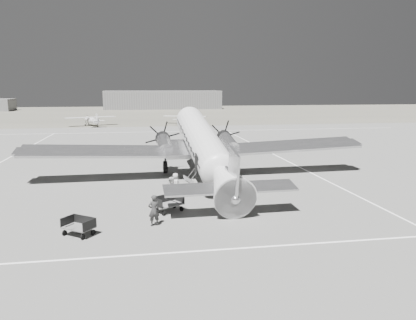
# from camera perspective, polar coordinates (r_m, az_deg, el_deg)

# --- Properties ---
(ground) EXTENTS (260.00, 260.00, 0.00)m
(ground) POSITION_cam_1_polar(r_m,az_deg,el_deg) (33.29, -3.41, -3.32)
(ground) COLOR slate
(ground) RESTS_ON ground
(taxi_line_near) EXTENTS (60.00, 0.15, 0.01)m
(taxi_line_near) POSITION_cam_1_polar(r_m,az_deg,el_deg) (20.07, 0.95, -12.53)
(taxi_line_near) COLOR white
(taxi_line_near) RESTS_ON ground
(taxi_line_right) EXTENTS (0.15, 80.00, 0.01)m
(taxi_line_right) POSITION_cam_1_polar(r_m,az_deg,el_deg) (36.51, 15.68, -2.47)
(taxi_line_right) COLOR white
(taxi_line_right) RESTS_ON ground
(taxi_line_horizon) EXTENTS (90.00, 0.15, 0.01)m
(taxi_line_horizon) POSITION_cam_1_polar(r_m,az_deg,el_deg) (72.70, -6.77, 3.98)
(taxi_line_horizon) COLOR white
(taxi_line_horizon) RESTS_ON ground
(grass_infield) EXTENTS (260.00, 90.00, 0.01)m
(grass_infield) POSITION_cam_1_polar(r_m,az_deg,el_deg) (127.49, -7.98, 6.58)
(grass_infield) COLOR #625E52
(grass_infield) RESTS_ON ground
(hangar_main) EXTENTS (42.00, 14.00, 6.60)m
(hangar_main) POSITION_cam_1_polar(r_m,az_deg,el_deg) (152.50, -6.38, 8.43)
(hangar_main) COLOR slate
(hangar_main) RESTS_ON ground
(dc3_airliner) EXTENTS (30.87, 21.86, 5.77)m
(dc3_airliner) POSITION_cam_1_polar(r_m,az_deg,el_deg) (33.29, -0.57, 1.76)
(dc3_airliner) COLOR silver
(dc3_airliner) RESTS_ON ground
(light_plane_left) EXTENTS (12.48, 11.41, 2.11)m
(light_plane_left) POSITION_cam_1_polar(r_m,az_deg,el_deg) (86.30, -16.06, 5.32)
(light_plane_left) COLOR silver
(light_plane_left) RESTS_ON ground
(light_plane_right) EXTENTS (11.73, 10.72, 1.98)m
(light_plane_right) POSITION_cam_1_polar(r_m,az_deg,el_deg) (87.83, -3.32, 5.73)
(light_plane_right) COLOR silver
(light_plane_right) RESTS_ON ground
(baggage_cart_near) EXTENTS (2.23, 2.05, 1.03)m
(baggage_cart_near) POSITION_cam_1_polar(r_m,az_deg,el_deg) (25.79, -5.55, -6.17)
(baggage_cart_near) COLOR #606060
(baggage_cart_near) RESTS_ON ground
(baggage_cart_far) EXTENTS (2.08, 1.98, 0.96)m
(baggage_cart_far) POSITION_cam_1_polar(r_m,az_deg,el_deg) (22.79, -17.74, -8.93)
(baggage_cart_far) COLOR #606060
(baggage_cart_far) RESTS_ON ground
(ground_crew) EXTENTS (0.75, 0.59, 1.81)m
(ground_crew) POSITION_cam_1_polar(r_m,az_deg,el_deg) (23.29, -7.62, -7.03)
(ground_crew) COLOR #2D2D2D
(ground_crew) RESTS_ON ground
(ramp_agent) EXTENTS (0.86, 1.01, 1.82)m
(ramp_agent) POSITION_cam_1_polar(r_m,az_deg,el_deg) (27.60, -5.07, -4.23)
(ramp_agent) COLOR #B3B3B1
(ramp_agent) RESTS_ON ground
(passenger) EXTENTS (0.68, 0.88, 1.59)m
(passenger) POSITION_cam_1_polar(r_m,az_deg,el_deg) (29.81, -4.59, -3.36)
(passenger) COLOR #ADADAA
(passenger) RESTS_ON ground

